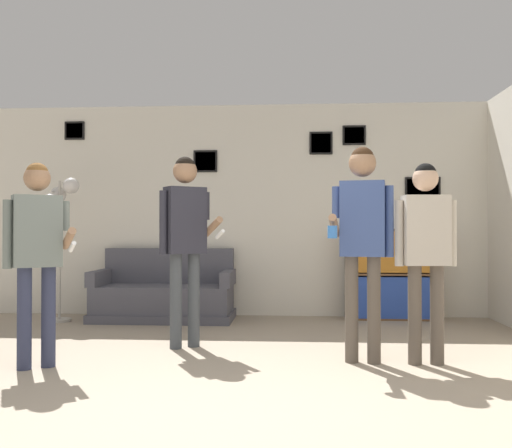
# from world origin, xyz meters

# --- Properties ---
(ground_plane) EXTENTS (20.00, 20.00, 0.00)m
(ground_plane) POSITION_xyz_m (0.00, 0.00, 0.00)
(ground_plane) COLOR gray
(wall_back) EXTENTS (8.23, 0.08, 2.70)m
(wall_back) POSITION_xyz_m (0.00, 3.99, 1.36)
(wall_back) COLOR silver
(wall_back) RESTS_ON ground_plane
(couch) EXTENTS (1.69, 0.80, 0.86)m
(couch) POSITION_xyz_m (-1.07, 3.57, 0.29)
(couch) COLOR #4C4C56
(couch) RESTS_ON ground_plane
(bookshelf) EXTENTS (1.10, 0.30, 1.11)m
(bookshelf) POSITION_xyz_m (1.69, 3.77, 0.55)
(bookshelf) COLOR brown
(bookshelf) RESTS_ON ground_plane
(floor_lamp) EXTENTS (0.40, 0.43, 1.72)m
(floor_lamp) POSITION_xyz_m (-2.30, 3.34, 1.34)
(floor_lamp) COLOR #ADA89E
(floor_lamp) RESTS_ON ground_plane
(person_player_foreground_left) EXTENTS (0.59, 0.37, 1.62)m
(person_player_foreground_left) POSITION_xyz_m (-1.52, 1.07, 0.99)
(person_player_foreground_left) COLOR #2D334C
(person_player_foreground_left) RESTS_ON ground_plane
(person_player_foreground_center) EXTENTS (0.61, 0.37, 1.77)m
(person_player_foreground_center) POSITION_xyz_m (-0.51, 1.93, 1.10)
(person_player_foreground_center) COLOR #3D4247
(person_player_foreground_center) RESTS_ON ground_plane
(person_watcher_holding_cup) EXTENTS (0.55, 0.42, 1.77)m
(person_watcher_holding_cup) POSITION_xyz_m (1.06, 1.42, 1.10)
(person_watcher_holding_cup) COLOR brown
(person_watcher_holding_cup) RESTS_ON ground_plane
(person_spectator_near_bookshelf) EXTENTS (0.50, 0.22, 1.63)m
(person_spectator_near_bookshelf) POSITION_xyz_m (1.57, 1.40, 1.00)
(person_spectator_near_bookshelf) COLOR brown
(person_spectator_near_bookshelf) RESTS_ON ground_plane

